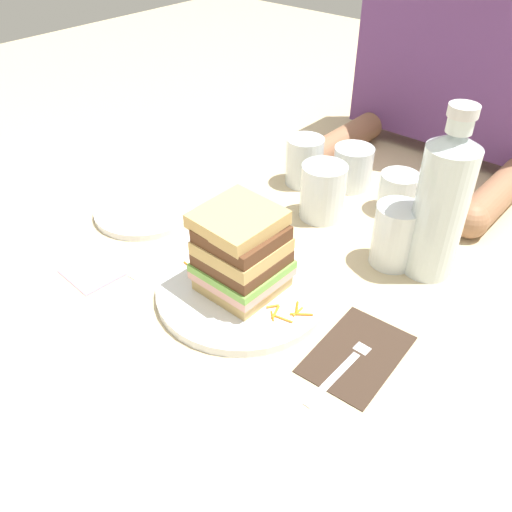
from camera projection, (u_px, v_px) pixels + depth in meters
ground_plane at (248, 284)px, 0.82m from camera, size 3.00×3.00×0.00m
main_plate at (243, 290)px, 0.79m from camera, size 0.26×0.26×0.01m
sandwich at (242, 253)px, 0.75m from camera, size 0.12×0.11×0.13m
carrot_shred_0 at (202, 264)px, 0.83m from camera, size 0.02×0.03×0.00m
carrot_shred_1 at (207, 269)px, 0.82m from camera, size 0.03×0.01×0.00m
carrot_shred_2 at (209, 268)px, 0.82m from camera, size 0.02×0.01×0.00m
carrot_shred_3 at (214, 267)px, 0.82m from camera, size 0.02×0.02×0.00m
carrot_shred_4 at (190, 266)px, 0.83m from camera, size 0.03×0.01×0.00m
carrot_shred_5 at (211, 264)px, 0.83m from camera, size 0.03×0.02×0.00m
carrot_shred_6 at (210, 272)px, 0.82m from camera, size 0.03×0.01×0.00m
carrot_shred_7 at (203, 260)px, 0.84m from camera, size 0.01×0.02×0.00m
carrot_shred_8 at (213, 258)px, 0.84m from camera, size 0.02×0.01×0.00m
carrot_shred_9 at (218, 262)px, 0.83m from camera, size 0.01×0.02×0.00m
carrot_shred_10 at (301, 314)px, 0.74m from camera, size 0.03×0.02×0.00m
carrot_shred_11 at (283, 319)px, 0.73m from camera, size 0.03×0.01×0.00m
carrot_shred_12 at (298, 312)px, 0.75m from camera, size 0.00×0.02×0.00m
carrot_shred_13 at (297, 308)px, 0.75m from camera, size 0.02×0.02×0.00m
carrot_shred_14 at (276, 312)px, 0.74m from camera, size 0.01×0.03×0.00m
carrot_shred_15 at (273, 306)px, 0.75m from camera, size 0.01×0.02×0.00m
carrot_shred_16 at (272, 316)px, 0.74m from camera, size 0.02×0.02×0.00m
napkin_dark at (357, 354)px, 0.70m from camera, size 0.11×0.16×0.00m
fork at (348, 362)px, 0.69m from camera, size 0.02×0.17×0.00m
knife at (173, 249)px, 0.89m from camera, size 0.03×0.20×0.00m
juice_glass at (395, 237)px, 0.83m from camera, size 0.07×0.07×0.10m
water_bottle at (441, 203)px, 0.77m from camera, size 0.08×0.08×0.27m
empty_tumbler_0 at (304, 161)px, 1.04m from camera, size 0.07×0.07×0.09m
empty_tumbler_1 at (353, 167)px, 1.03m from camera, size 0.08×0.08×0.08m
empty_tumbler_2 at (398, 193)px, 0.96m from camera, size 0.07×0.07×0.07m
empty_tumbler_3 at (323, 192)px, 0.94m from camera, size 0.08×0.08×0.10m
side_plate at (145, 210)px, 0.97m from camera, size 0.18×0.18×0.01m
napkin_pink at (92, 273)px, 0.84m from camera, size 0.09×0.08×0.00m
diner_across at (472, 37)px, 1.03m from camera, size 0.45×0.42×0.52m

